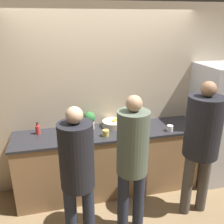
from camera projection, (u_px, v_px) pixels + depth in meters
name	position (u px, v px, depth m)	size (l,w,h in m)	color
ground_plane	(114.00, 203.00, 3.43)	(14.00, 14.00, 0.00)	#8C704C
wall_back	(104.00, 99.00, 3.57)	(5.20, 0.06, 2.60)	#C6B293
counter	(109.00, 160.00, 3.58)	(2.56, 0.64, 0.94)	#9E754C
refrigerator	(218.00, 124.00, 3.75)	(0.69, 0.71, 1.79)	#B7B7BC
person_left	(77.00, 170.00, 2.48)	(0.34, 0.34, 1.64)	#232838
person_center	(132.00, 156.00, 2.68)	(0.34, 0.34, 1.68)	#232838
person_right	(202.00, 136.00, 2.94)	(0.42, 0.42, 1.75)	#4C4742
fruit_bowl	(113.00, 123.00, 3.54)	(0.31, 0.31, 0.12)	beige
utensil_crock	(139.00, 120.00, 3.57)	(0.09, 0.09, 0.29)	#3D424C
bottle_red	(38.00, 129.00, 3.30)	(0.06, 0.06, 0.16)	red
cup_yellow	(106.00, 133.00, 3.25)	(0.09, 0.09, 0.08)	gold
cup_white	(170.00, 128.00, 3.40)	(0.09, 0.09, 0.08)	white
potted_plant	(89.00, 120.00, 3.44)	(0.17, 0.17, 0.25)	beige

